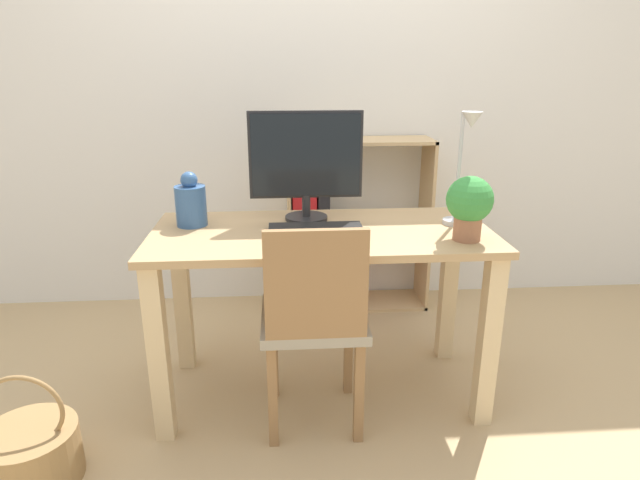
{
  "coord_description": "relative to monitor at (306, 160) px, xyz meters",
  "views": [
    {
      "loc": [
        -0.16,
        -2.05,
        1.4
      ],
      "look_at": [
        0.0,
        0.1,
        0.68
      ],
      "focal_mm": 30.0,
      "sensor_mm": 36.0,
      "label": 1
    }
  ],
  "objects": [
    {
      "name": "wall_back",
      "position": [
        0.05,
        0.91,
        0.29
      ],
      "size": [
        8.0,
        0.05,
        2.6
      ],
      "color": "silver",
      "rests_on": "ground_plane"
    },
    {
      "name": "chair",
      "position": [
        0.01,
        -0.4,
        -0.53
      ],
      "size": [
        0.4,
        0.4,
        0.87
      ],
      "rotation": [
        0.0,
        0.0,
        0.09
      ],
      "color": "#9E937F",
      "rests_on": "ground_plane"
    },
    {
      "name": "potted_plant",
      "position": [
        0.6,
        -0.32,
        -0.12
      ],
      "size": [
        0.18,
        0.18,
        0.25
      ],
      "color": "#9E6647",
      "rests_on": "desk"
    },
    {
      "name": "basket",
      "position": [
        -0.99,
        -0.62,
        -0.9
      ],
      "size": [
        0.33,
        0.33,
        0.42
      ],
      "color": "#997547",
      "rests_on": "ground_plane"
    },
    {
      "name": "desk_lamp",
      "position": [
        0.62,
        -0.17,
        0.03
      ],
      "size": [
        0.1,
        0.19,
        0.47
      ],
      "color": "#B7B7BC",
      "rests_on": "desk"
    },
    {
      "name": "vase",
      "position": [
        -0.48,
        -0.05,
        -0.16
      ],
      "size": [
        0.13,
        0.13,
        0.23
      ],
      "color": "#33598C",
      "rests_on": "desk"
    },
    {
      "name": "bookshelf",
      "position": [
        0.17,
        0.73,
        -0.55
      ],
      "size": [
        0.81,
        0.28,
        0.99
      ],
      "color": "tan",
      "rests_on": "ground_plane"
    },
    {
      "name": "keyboard",
      "position": [
        0.03,
        -0.15,
        -0.25
      ],
      "size": [
        0.38,
        0.11,
        0.02
      ],
      "color": "black",
      "rests_on": "desk"
    },
    {
      "name": "monitor",
      "position": [
        0.0,
        0.0,
        0.0
      ],
      "size": [
        0.47,
        0.18,
        0.46
      ],
      "color": "#232326",
      "rests_on": "desk"
    },
    {
      "name": "desk",
      "position": [
        0.05,
        -0.16,
        -0.41
      ],
      "size": [
        1.37,
        0.63,
        0.75
      ],
      "color": "tan",
      "rests_on": "ground_plane"
    },
    {
      "name": "ground_plane",
      "position": [
        0.05,
        -0.16,
        -1.01
      ],
      "size": [
        10.0,
        10.0,
        0.0
      ],
      "primitive_type": "plane",
      "color": "tan"
    }
  ]
}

